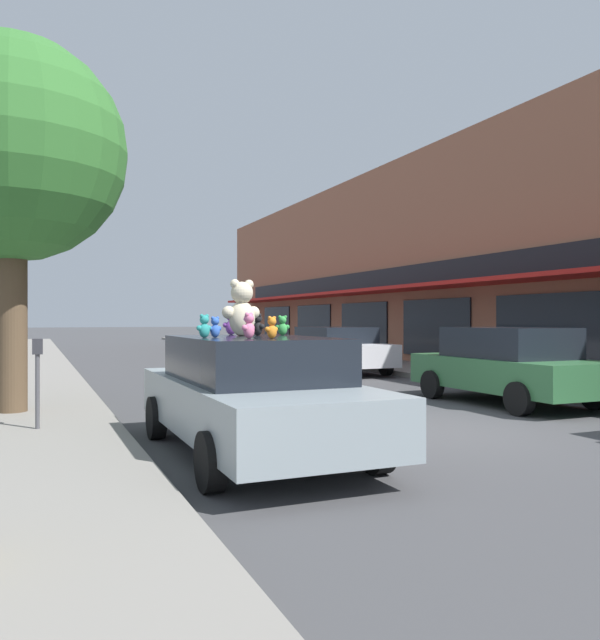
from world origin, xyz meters
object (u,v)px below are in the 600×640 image
Objects in this scene: teddy_bear_green at (283,326)px; street_tree at (12,151)px; teddy_bear_teal at (204,326)px; teddy_bear_orange at (272,328)px; parking_meter at (37,371)px; teddy_bear_blue at (215,327)px; teddy_bear_black at (258,325)px; plush_art_car at (253,393)px; teddy_bear_purple at (231,324)px; parked_car_far_right at (335,349)px; teddy_bear_white at (254,327)px; teddy_bear_pink at (249,326)px; teddy_bear_giant at (242,309)px; parked_car_far_center at (508,364)px.

teddy_bear_green is 5.67m from street_tree.
teddy_bear_teal is 0.87m from teddy_bear_orange.
parking_meter is at bearing -75.32° from teddy_bear_teal.
teddy_bear_blue is 0.20× the size of parking_meter.
teddy_bear_black is at bearing -162.08° from teddy_bear_blue.
teddy_bear_black is (0.27, 0.59, 0.85)m from plush_art_car.
teddy_bear_orange is at bearing 145.31° from teddy_bear_black.
plush_art_car is 3.75× the size of parking_meter.
teddy_bear_purple is 0.07× the size of parked_car_far_right.
teddy_bear_blue is at bearing 178.88° from plush_art_car.
teddy_bear_orange is 0.20× the size of parking_meter.
teddy_bear_orange is at bearing 51.56° from teddy_bear_white.
street_tree is at bearing 19.80° from teddy_bear_black.
parked_car_far_right is at bearing 58.56° from plush_art_car.
teddy_bear_orange is 3.80m from parking_meter.
teddy_bear_purple reaches higher than teddy_bear_white.
teddy_bear_pink is at bearing -120.99° from parked_car_far_right.
teddy_bear_orange is at bearing -48.79° from parking_meter.
teddy_bear_teal is 5.54m from street_tree.
parked_car_far_right is at bearing -143.81° from teddy_bear_orange.
teddy_bear_black is at bearing 125.07° from teddy_bear_purple.
teddy_bear_giant is at bearing 89.17° from plush_art_car.
teddy_bear_white is at bearing -29.73° from teddy_bear_black.
teddy_bear_white is 1.13m from teddy_bear_blue.
parked_car_far_right is at bearing 34.00° from street_tree.
teddy_bear_teal is at bearing 78.76° from teddy_bear_purple.
street_tree is at bearing -61.64° from teddy_bear_giant.
street_tree is (-2.86, 4.04, 3.73)m from plush_art_car.
teddy_bear_purple is (0.74, 1.33, 0.02)m from teddy_bear_teal.
teddy_bear_black is 1.27× the size of teddy_bear_white.
teddy_bear_orange is 7.00m from parked_car_far_center.
teddy_bear_purple is 1.41× the size of teddy_bear_white.
parked_car_far_center is (5.91, 1.56, -0.79)m from teddy_bear_white.
parked_car_far_right is (5.91, 9.33, -0.82)m from teddy_bear_white.
plush_art_car is at bearing -40.23° from parking_meter.
teddy_bear_white is at bearing -24.56° from parking_meter.
teddy_bear_black reaches higher than teddy_bear_orange.
teddy_bear_purple is at bearing -116.88° from teddy_bear_orange.
teddy_bear_pink reaches higher than plush_art_car.
teddy_bear_white is 6.16m from parked_car_far_center.
street_tree is at bearing -146.00° from parked_car_far_right.
parked_car_far_center is (6.13, 1.19, -0.84)m from teddy_bear_purple.
street_tree reaches higher than plush_art_car.
plush_art_car is at bearing -121.45° from parked_car_far_right.
street_tree is at bearing -72.37° from teddy_bear_white.
teddy_bear_giant is 2.48× the size of teddy_bear_pink.
teddy_bear_green is at bearing -162.87° from parked_car_far_center.
teddy_bear_pink is 1.09× the size of teddy_bear_green.
teddy_bear_black is 0.95m from teddy_bear_blue.
teddy_bear_black reaches higher than parked_car_far_center.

